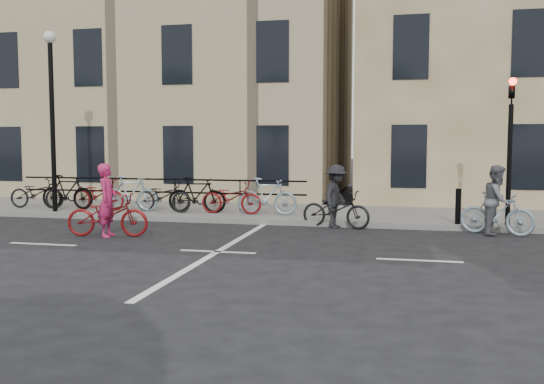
% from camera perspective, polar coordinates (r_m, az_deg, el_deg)
% --- Properties ---
extents(ground, '(120.00, 120.00, 0.00)m').
position_cam_1_polar(ground, '(12.44, -5.14, -5.64)').
color(ground, black).
rests_on(ground, ground).
extents(sidewalk, '(46.00, 4.00, 0.15)m').
position_cam_1_polar(sidewalk, '(19.40, -10.92, -1.66)').
color(sidewalk, slate).
rests_on(sidewalk, ground).
extents(building_west, '(20.00, 10.00, 10.00)m').
position_cam_1_polar(building_west, '(27.90, -14.78, 10.71)').
color(building_west, tan).
rests_on(building_west, sidewalk).
extents(traffic_light, '(0.18, 0.30, 3.90)m').
position_cam_1_polar(traffic_light, '(16.15, 21.53, 5.22)').
color(traffic_light, black).
rests_on(traffic_light, sidewalk).
extents(lamp_post, '(0.36, 0.36, 5.28)m').
position_cam_1_polar(lamp_post, '(19.08, -20.03, 8.29)').
color(lamp_post, black).
rests_on(lamp_post, sidewalk).
extents(bollard_east, '(0.14, 0.14, 0.90)m').
position_cam_1_polar(bollard_east, '(16.01, 17.11, -1.29)').
color(bollard_east, black).
rests_on(bollard_east, sidewalk).
extents(parked_bikes, '(9.35, 1.23, 1.05)m').
position_cam_1_polar(parked_bikes, '(18.42, -11.78, -0.24)').
color(parked_bikes, black).
rests_on(parked_bikes, sidewalk).
extents(cyclist_pink, '(2.02, 0.97, 1.73)m').
position_cam_1_polar(cyclist_pink, '(14.76, -15.22, -1.77)').
color(cyclist_pink, maroon).
rests_on(cyclist_pink, ground).
extents(cyclist_grey, '(1.80, 1.03, 1.67)m').
position_cam_1_polar(cyclist_grey, '(15.45, 20.43, -1.32)').
color(cyclist_grey, '#849EAD').
rests_on(cyclist_grey, ground).
extents(cyclist_dark, '(1.95, 1.18, 1.64)m').
position_cam_1_polar(cyclist_dark, '(15.72, 6.04, -1.04)').
color(cyclist_dark, black).
rests_on(cyclist_dark, ground).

